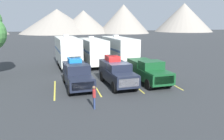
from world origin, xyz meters
name	(u,v)px	position (x,y,z in m)	size (l,w,h in m)	color
ground_plane	(116,87)	(0.00, 0.00, 0.00)	(240.00, 240.00, 0.00)	#2D3033
pickup_truck_a	(77,74)	(-3.26, 0.97, 1.15)	(2.41, 5.60, 2.53)	black
pickup_truck_b	(117,72)	(0.21, 0.69, 1.21)	(2.38, 5.63, 2.65)	black
pickup_truck_c	(148,71)	(3.23, 0.80, 1.13)	(2.51, 5.80, 2.15)	#144723
lot_stripe_a	(55,90)	(-5.18, 0.53, 0.00)	(0.12, 5.50, 0.01)	gold
lot_stripe_b	(96,87)	(-1.73, 0.53, 0.00)	(0.12, 5.50, 0.01)	gold
lot_stripe_c	(133,84)	(1.73, 0.53, 0.00)	(0.12, 5.50, 0.01)	gold
lot_stripe_d	(168,82)	(5.18, 0.53, 0.00)	(0.12, 5.50, 0.01)	gold
camper_trailer_a	(68,50)	(-3.61, 9.99, 2.08)	(3.09, 8.76, 3.95)	silver
camper_trailer_b	(93,51)	(-0.46, 9.70, 1.96)	(2.94, 7.75, 3.72)	silver
camper_trailer_c	(119,49)	(2.99, 10.03, 2.02)	(3.19, 9.11, 3.84)	silver
person_a	(94,96)	(-2.63, -4.35, 0.89)	(0.21, 0.34, 1.55)	navy
mountain_ridge	(65,19)	(-0.74, 92.60, 6.65)	(159.04, 42.26, 15.85)	gray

